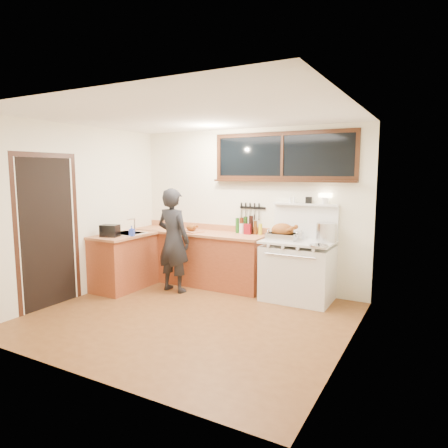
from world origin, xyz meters
The scene contains 20 objects.
ground_plane centered at (0.00, 0.00, -0.01)m, with size 4.00×3.50×0.02m, color brown.
room_shell centered at (0.00, 0.00, 1.65)m, with size 4.10×3.60×2.65m.
counter_back centered at (-0.80, 1.45, 0.45)m, with size 2.44×0.64×1.00m.
counter_left centered at (-1.70, 0.62, 0.45)m, with size 0.64×1.09×0.90m.
sink_unit centered at (-1.68, 0.70, 0.85)m, with size 0.50×0.45×0.37m.
vintage_stove centered at (1.00, 1.41, 0.47)m, with size 1.02×0.74×1.59m.
back_window centered at (0.60, 1.72, 2.06)m, with size 2.32×0.13×0.77m.
left_doorway centered at (-1.99, -0.55, 1.09)m, with size 0.02×1.04×2.17m.
knife_strip centered at (0.08, 1.73, 1.31)m, with size 0.46×0.03×0.28m.
man centered at (-0.89, 0.88, 0.83)m, with size 0.64×0.45×1.65m.
soap_bottle centered at (-1.43, 0.53, 0.98)m, with size 0.10×0.10×0.17m.
toaster centered at (-1.70, 0.34, 0.99)m, with size 0.31×0.25×0.19m.
cutting_board centered at (-0.85, 1.35, 0.95)m, with size 0.41×0.34×0.13m.
roast_turkey centered at (0.77, 1.36, 1.00)m, with size 0.47×0.34×0.25m.
stockpot centered at (1.37, 1.52, 1.04)m, with size 0.38×0.38×0.27m.
saucepan centered at (0.96, 1.56, 0.95)m, with size 0.15×0.27×0.11m.
pot_lid centered at (1.38, 1.10, 0.91)m, with size 0.29×0.29×0.04m.
coffee_tin centered at (0.09, 1.59, 0.98)m, with size 0.12×0.10×0.17m.
pitcher centered at (-0.04, 1.62, 0.98)m, with size 0.09×0.09×0.17m.
bottle_cluster centered at (0.06, 1.63, 1.03)m, with size 0.47×0.07×0.30m.
Camera 1 is at (2.82, -4.20, 1.91)m, focal length 32.00 mm.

